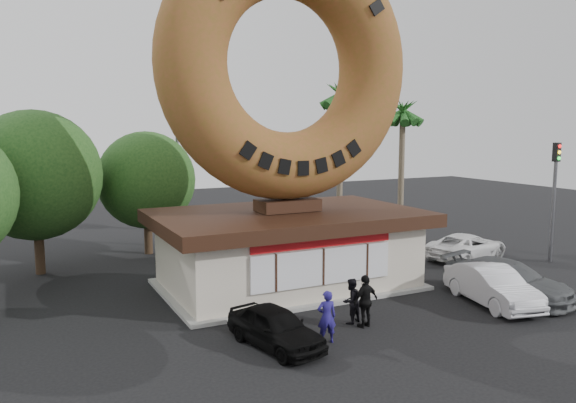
# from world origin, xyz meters

# --- Properties ---
(ground) EXTENTS (90.00, 90.00, 0.00)m
(ground) POSITION_xyz_m (0.00, 0.00, 0.00)
(ground) COLOR black
(ground) RESTS_ON ground
(donut_shop) EXTENTS (11.20, 7.20, 3.80)m
(donut_shop) POSITION_xyz_m (0.00, 5.98, 1.77)
(donut_shop) COLOR beige
(donut_shop) RESTS_ON ground
(giant_donut) EXTENTS (11.10, 2.83, 11.10)m
(giant_donut) POSITION_xyz_m (0.00, 6.00, 9.35)
(giant_donut) COLOR brown
(giant_donut) RESTS_ON donut_shop
(tree_west) EXTENTS (6.00, 6.00, 7.65)m
(tree_west) POSITION_xyz_m (-9.50, 13.00, 4.64)
(tree_west) COLOR #473321
(tree_west) RESTS_ON ground
(tree_mid) EXTENTS (5.20, 5.20, 6.63)m
(tree_mid) POSITION_xyz_m (-4.00, 15.00, 4.02)
(tree_mid) COLOR #473321
(tree_mid) RESTS_ON ground
(palm_near) EXTENTS (2.60, 2.60, 9.75)m
(palm_near) POSITION_xyz_m (7.50, 14.00, 8.41)
(palm_near) COLOR #726651
(palm_near) RESTS_ON ground
(palm_far) EXTENTS (2.60, 2.60, 8.75)m
(palm_far) POSITION_xyz_m (11.00, 12.50, 7.48)
(palm_far) COLOR #726651
(palm_far) RESTS_ON ground
(street_lamp) EXTENTS (2.11, 0.20, 8.00)m
(street_lamp) POSITION_xyz_m (-1.86, 16.00, 4.48)
(street_lamp) COLOR #59595E
(street_lamp) RESTS_ON ground
(traffic_signal) EXTENTS (0.30, 0.38, 6.07)m
(traffic_signal) POSITION_xyz_m (14.00, 3.99, 3.87)
(traffic_signal) COLOR #59595E
(traffic_signal) RESTS_ON ground
(person_left) EXTENTS (0.70, 0.54, 1.71)m
(person_left) POSITION_xyz_m (-1.73, -0.32, 0.85)
(person_left) COLOR navy
(person_left) RESTS_ON ground
(person_center) EXTENTS (0.93, 0.83, 1.60)m
(person_center) POSITION_xyz_m (-0.05, 0.87, 0.80)
(person_center) COLOR black
(person_center) RESTS_ON ground
(person_right) EXTENTS (1.14, 0.65, 1.84)m
(person_right) POSITION_xyz_m (0.19, 0.33, 0.92)
(person_right) COLOR black
(person_right) RESTS_ON ground
(car_black) EXTENTS (2.28, 3.99, 1.28)m
(car_black) POSITION_xyz_m (-3.34, 0.09, 0.64)
(car_black) COLOR black
(car_black) RESTS_ON ground
(car_silver) EXTENTS (2.45, 4.78, 1.50)m
(car_silver) POSITION_xyz_m (5.98, 0.20, 0.75)
(car_silver) COLOR #BABAC0
(car_silver) RESTS_ON ground
(car_grey) EXTENTS (3.30, 5.60, 1.52)m
(car_grey) POSITION_xyz_m (7.14, 0.48, 0.76)
(car_grey) COLOR #56595B
(car_grey) RESTS_ON ground
(car_white) EXTENTS (5.29, 3.34, 1.36)m
(car_white) POSITION_xyz_m (10.54, 6.29, 0.68)
(car_white) COLOR silver
(car_white) RESTS_ON ground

